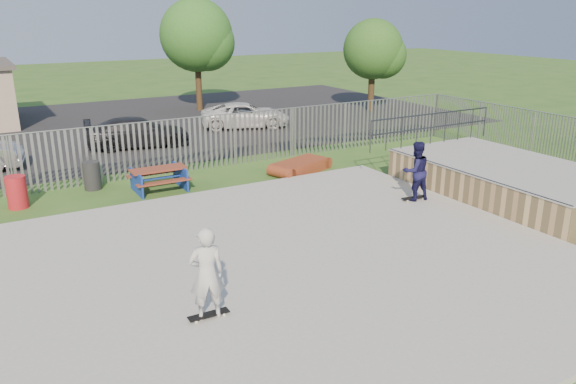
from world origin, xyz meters
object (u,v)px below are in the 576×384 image
trash_bin_red (17,192)px  car_white (245,115)px  picnic_table (159,179)px  skater_navy (416,171)px  trash_bin_grey (92,176)px  skater_white (207,274)px  funbox (300,166)px  car_dark (138,132)px  tree_mid (196,35)px  tree_right (373,49)px

trash_bin_red → car_white: car_white is taller
picnic_table → car_white: bearing=48.9°
picnic_table → skater_navy: size_ratio=0.98×
trash_bin_grey → skater_white: (0.12, -9.91, 0.59)m
funbox → car_dark: bearing=101.4°
funbox → tree_mid: tree_mid is taller
picnic_table → funbox: 5.24m
car_white → skater_white: (-8.85, -16.77, 0.42)m
tree_mid → car_white: bearing=-89.0°
funbox → tree_right: bearing=22.6°
trash_bin_grey → skater_navy: skater_navy is taller
funbox → skater_white: bearing=-149.3°
picnic_table → car_dark: bearing=80.2°
skater_navy → skater_white: bearing=30.1°
tree_mid → skater_white: size_ratio=3.53×
trash_bin_grey → car_dark: bearing=60.3°
tree_mid → tree_right: tree_mid is taller
picnic_table → trash_bin_grey: trash_bin_grey is taller
picnic_table → trash_bin_red: trash_bin_red is taller
trash_bin_red → skater_navy: skater_navy is taller
car_white → skater_navy: size_ratio=2.44×
tree_mid → skater_white: bearing=-110.9°
skater_white → trash_bin_red: bearing=-64.3°
funbox → skater_navy: bearing=-95.6°
picnic_table → tree_right: (15.71, 8.91, 3.19)m
tree_right → car_dark: bearing=-170.8°
car_dark → car_white: car_dark is taller
trash_bin_red → trash_bin_grey: size_ratio=1.05×
skater_white → tree_right: bearing=-124.3°
trash_bin_red → tree_right: (19.96, 8.48, 3.08)m
car_dark → tree_right: size_ratio=0.83×
tree_right → skater_navy: bearing=-123.3°
tree_right → tree_mid: bearing=148.9°
trash_bin_red → trash_bin_grey: 2.48m
picnic_table → trash_bin_red: (-4.25, 0.43, 0.11)m
tree_right → picnic_table: bearing=-150.4°
trash_bin_red → picnic_table: bearing=-5.7°
trash_bin_grey → tree_right: 19.47m
car_dark → skater_navy: 12.95m
funbox → skater_navy: size_ratio=1.29×
trash_bin_grey → skater_navy: (8.28, -6.51, 0.59)m
tree_mid → skater_navy: 19.77m
trash_bin_grey → picnic_table: bearing=-32.7°
car_dark → skater_white: (-2.92, -15.23, 0.40)m
trash_bin_red → trash_bin_grey: bearing=18.6°
funbox → skater_white: (-7.00, -8.27, 0.85)m
picnic_table → car_dark: size_ratio=0.41×
car_white → tree_mid: (-0.11, 6.11, 3.71)m
funbox → skater_navy: skater_navy is taller
funbox → car_dark: (-4.08, 6.96, 0.45)m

